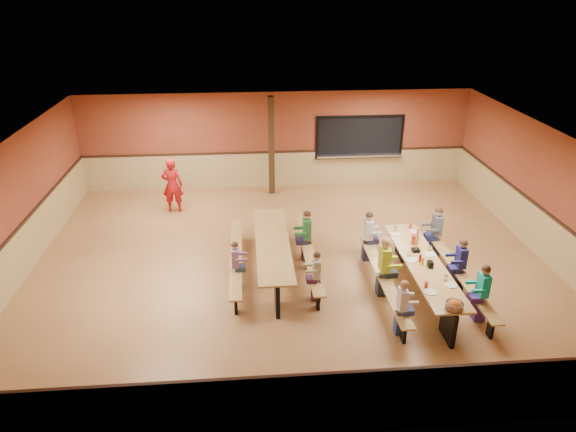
{
  "coord_description": "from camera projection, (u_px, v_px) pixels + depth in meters",
  "views": [
    {
      "loc": [
        -0.93,
        -10.4,
        6.11
      ],
      "look_at": [
        -0.05,
        0.18,
        1.15
      ],
      "focal_mm": 32.0,
      "sensor_mm": 36.0,
      "label": 1
    }
  ],
  "objects": [
    {
      "name": "table_paddle",
      "position": [
        416.0,
        246.0,
        11.0
      ],
      "size": [
        0.16,
        0.16,
        0.56
      ],
      "color": "black",
      "rests_on": "cafeteria_table_main"
    },
    {
      "name": "seated_child_grey_left",
      "position": [
        368.0,
        237.0,
        11.97
      ],
      "size": [
        0.37,
        0.3,
        1.21
      ],
      "primitive_type": null,
      "color": "silver",
      "rests_on": "ground"
    },
    {
      "name": "standing_woman",
      "position": [
        172.0,
        185.0,
        14.43
      ],
      "size": [
        0.59,
        0.39,
        1.58
      ],
      "primitive_type": "imported",
      "rotation": [
        0.0,
        0.0,
        3.12
      ],
      "color": "#AF1416",
      "rests_on": "ground"
    },
    {
      "name": "seated_child_green_sec",
      "position": [
        307.0,
        236.0,
        11.97
      ],
      "size": [
        0.38,
        0.31,
        1.24
      ],
      "primitive_type": null,
      "color": "#27632E",
      "rests_on": "ground"
    },
    {
      "name": "seated_child_white_left",
      "position": [
        402.0,
        308.0,
        9.47
      ],
      "size": [
        0.33,
        0.27,
        1.13
      ],
      "primitive_type": null,
      "color": "silver",
      "rests_on": "ground"
    },
    {
      "name": "napkin_dispenser",
      "position": [
        430.0,
        264.0,
        10.43
      ],
      "size": [
        0.1,
        0.14,
        0.13
      ],
      "primitive_type": "cube",
      "color": "black",
      "rests_on": "cafeteria_table_main"
    },
    {
      "name": "seated_child_char_right",
      "position": [
        436.0,
        232.0,
        12.14
      ],
      "size": [
        0.38,
        0.31,
        1.24
      ],
      "primitive_type": null,
      "color": "#4B4E54",
      "rests_on": "ground"
    },
    {
      "name": "ground",
      "position": [
        291.0,
        263.0,
        12.04
      ],
      "size": [
        12.0,
        12.0,
        0.0
      ],
      "primitive_type": "plane",
      "color": "#916137",
      "rests_on": "ground"
    },
    {
      "name": "punch_pitcher",
      "position": [
        415.0,
        239.0,
        11.32
      ],
      "size": [
        0.16,
        0.16,
        0.22
      ],
      "primitive_type": "cylinder",
      "color": "red",
      "rests_on": "cafeteria_table_main"
    },
    {
      "name": "cafeteria_table_main",
      "position": [
        423.0,
        271.0,
        10.72
      ],
      "size": [
        1.91,
        3.7,
        0.74
      ],
      "color": "#AC8344",
      "rests_on": "ground"
    },
    {
      "name": "seated_child_tan_sec",
      "position": [
        316.0,
        277.0,
        10.47
      ],
      "size": [
        0.32,
        0.26,
        1.1
      ],
      "primitive_type": null,
      "color": "#AAA78A",
      "rests_on": "ground"
    },
    {
      "name": "kitchen_pass_through",
      "position": [
        359.0,
        139.0,
        16.09
      ],
      "size": [
        2.78,
        0.28,
        1.38
      ],
      "color": "black",
      "rests_on": "ground"
    },
    {
      "name": "seated_child_teal_right",
      "position": [
        482.0,
        293.0,
        9.84
      ],
      "size": [
        0.36,
        0.3,
        1.2
      ],
      "primitive_type": null,
      "color": "#11AF9B",
      "rests_on": "ground"
    },
    {
      "name": "cafeteria_table_second",
      "position": [
        273.0,
        250.0,
        11.53
      ],
      "size": [
        1.91,
        3.7,
        0.74
      ],
      "color": "#AC8344",
      "rests_on": "ground"
    },
    {
      "name": "seated_child_purple_sec",
      "position": [
        236.0,
        266.0,
        10.87
      ],
      "size": [
        0.32,
        0.26,
        1.11
      ],
      "primitive_type": null,
      "color": "#915D95",
      "rests_on": "ground"
    },
    {
      "name": "condiment_ketchup",
      "position": [
        420.0,
        258.0,
        10.62
      ],
      "size": [
        0.06,
        0.06,
        0.17
      ],
      "primitive_type": "cylinder",
      "color": "#B2140F",
      "rests_on": "cafeteria_table_main"
    },
    {
      "name": "seated_adult_yellow",
      "position": [
        384.0,
        267.0,
        10.63
      ],
      "size": [
        0.42,
        0.34,
        1.31
      ],
      "primitive_type": null,
      "color": "#B6D22A",
      "rests_on": "ground"
    },
    {
      "name": "condiment_mustard",
      "position": [
        422.0,
        261.0,
        10.51
      ],
      "size": [
        0.06,
        0.06,
        0.17
      ],
      "primitive_type": "cylinder",
      "color": "yellow",
      "rests_on": "cafeteria_table_main"
    },
    {
      "name": "structural_post",
      "position": [
        271.0,
        146.0,
        15.37
      ],
      "size": [
        0.18,
        0.18,
        3.0
      ],
      "primitive_type": "cube",
      "color": "#301E10",
      "rests_on": "ground"
    },
    {
      "name": "place_settings",
      "position": [
        424.0,
        260.0,
        10.61
      ],
      "size": [
        0.65,
        3.3,
        0.11
      ],
      "primitive_type": null,
      "color": "beige",
      "rests_on": "cafeteria_table_main"
    },
    {
      "name": "seated_child_navy_right",
      "position": [
        460.0,
        265.0,
        10.82
      ],
      "size": [
        0.36,
        0.29,
        1.19
      ],
      "primitive_type": null,
      "color": "navy",
      "rests_on": "ground"
    },
    {
      "name": "chip_bowl",
      "position": [
        454.0,
        305.0,
        9.11
      ],
      "size": [
        0.32,
        0.32,
        0.15
      ],
      "primitive_type": null,
      "color": "orange",
      "rests_on": "cafeteria_table_main"
    },
    {
      "name": "room_envelope",
      "position": [
        291.0,
        237.0,
        11.75
      ],
      "size": [
        12.04,
        10.04,
        3.02
      ],
      "color": "brown",
      "rests_on": "ground"
    }
  ]
}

